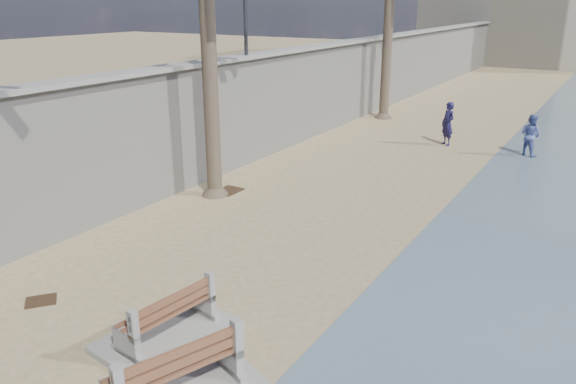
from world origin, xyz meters
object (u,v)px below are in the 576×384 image
at_px(bench_far, 167,319).
at_px(person_b, 531,133).
at_px(bench_near, 175,376).
at_px(person_a, 448,121).

xyz_separation_m(bench_far, person_b, (3.12, 15.36, 0.44)).
distance_m(bench_near, person_b, 16.56).
bearing_deg(person_b, bench_near, 109.26).
relative_size(bench_near, person_a, 1.47).
xyz_separation_m(bench_near, bench_far, (-1.15, 1.08, -0.04)).
bearing_deg(bench_far, person_a, 89.41).
height_order(bench_far, person_b, person_b).
height_order(bench_far, person_a, person_a).
distance_m(bench_far, person_b, 15.68).
xyz_separation_m(person_a, person_b, (2.96, -0.01, -0.12)).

